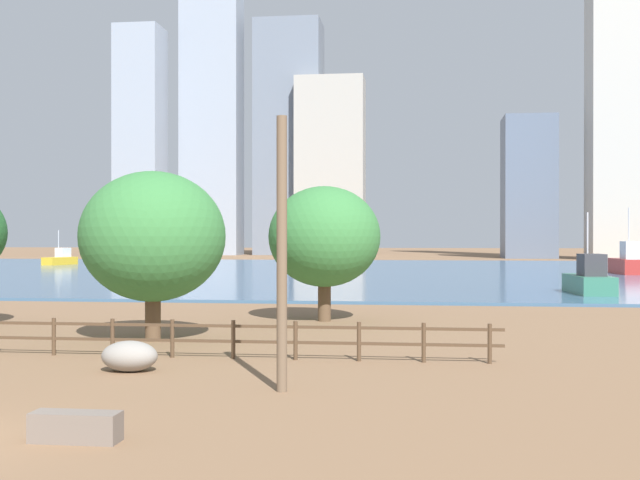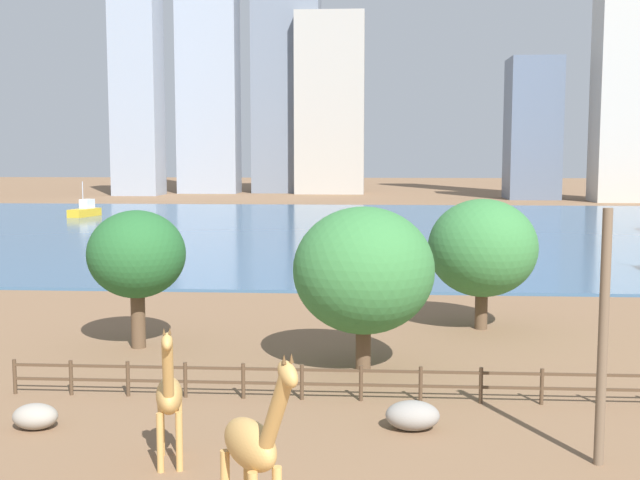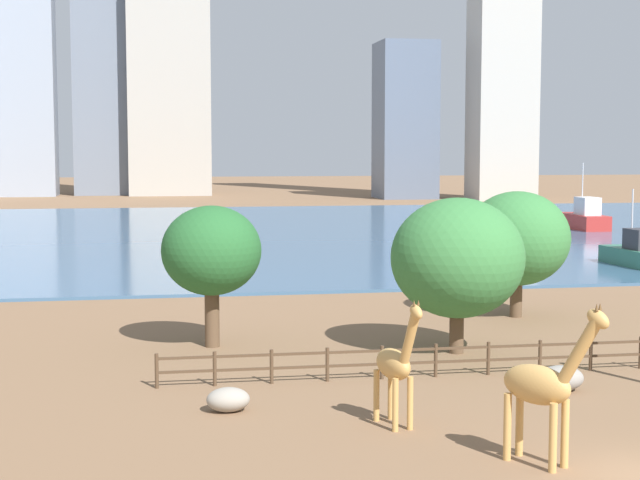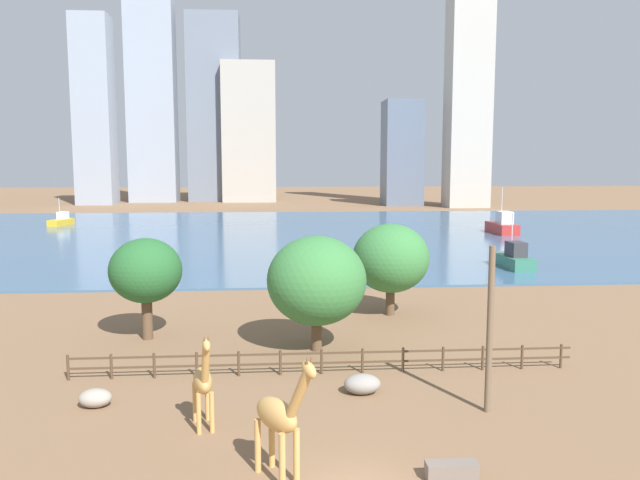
% 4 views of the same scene
% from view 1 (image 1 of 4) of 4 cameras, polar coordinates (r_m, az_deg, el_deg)
% --- Properties ---
extents(ground_plane, '(400.00, 400.00, 0.00)m').
position_cam_1_polar(ground_plane, '(95.15, 0.91, -2.25)').
color(ground_plane, brown).
extents(harbor_water, '(180.00, 86.00, 0.20)m').
position_cam_1_polar(harbor_water, '(92.17, 0.71, -2.27)').
color(harbor_water, '#3D6084').
rests_on(harbor_water, ground).
extents(utility_pole, '(0.28, 0.28, 7.35)m').
position_cam_1_polar(utility_pole, '(21.35, -2.73, -0.98)').
color(utility_pole, brown).
rests_on(utility_pole, ground).
extents(boulder_near_fence, '(1.74, 1.26, 0.94)m').
position_cam_1_polar(boulder_near_fence, '(25.44, -13.39, -8.04)').
color(boulder_near_fence, gray).
rests_on(boulder_near_fence, ground).
extents(feeding_trough, '(1.80, 0.60, 0.60)m').
position_cam_1_polar(feeding_trough, '(17.26, -16.98, -12.59)').
color(feeding_trough, '#72665B').
rests_on(feeding_trough, ground).
extents(enclosure_fence, '(26.12, 0.14, 1.30)m').
position_cam_1_polar(enclosure_fence, '(28.67, -14.32, -6.52)').
color(enclosure_fence, '#4C3826').
rests_on(enclosure_fence, ground).
extents(tree_center_broad, '(5.75, 5.75, 6.73)m').
position_cam_1_polar(tree_center_broad, '(32.39, -11.80, 0.23)').
color(tree_center_broad, brown).
rests_on(tree_center_broad, ground).
extents(tree_right_tall, '(5.47, 5.47, 6.60)m').
position_cam_1_polar(tree_right_tall, '(39.11, 0.32, 0.23)').
color(tree_right_tall, brown).
rests_on(tree_right_tall, ground).
extents(boat_ferry, '(3.22, 5.69, 4.84)m').
position_cam_1_polar(boat_ferry, '(117.73, -17.97, -1.29)').
color(boat_ferry, gold).
rests_on(boat_ferry, harbor_water).
extents(boat_tug, '(2.58, 6.37, 5.63)m').
position_cam_1_polar(boat_tug, '(58.39, 18.60, -2.71)').
color(boat_tug, '#337259').
rests_on(boat_tug, harbor_water).
extents(boat_barge, '(2.90, 7.86, 7.05)m').
position_cam_1_polar(boat_barge, '(91.26, 21.19, -1.51)').
color(boat_barge, '#B22D28').
rests_on(boat_barge, harbor_water).
extents(skyline_tower_needle, '(15.12, 9.13, 39.41)m').
position_cam_1_polar(skyline_tower_needle, '(178.74, 0.74, 5.24)').
color(skyline_tower_needle, '#ADA89E').
rests_on(skyline_tower_needle, ground).
extents(skyline_block_central, '(13.18, 8.09, 94.25)m').
position_cam_1_polar(skyline_block_central, '(188.52, -7.71, 13.42)').
color(skyline_block_central, '#939EAD').
rests_on(skyline_block_central, ground).
extents(skyline_tower_glass, '(9.58, 8.84, 49.52)m').
position_cam_1_polar(skyline_tower_glass, '(179.08, -12.66, 6.85)').
color(skyline_tower_glass, '#939EAD').
rests_on(skyline_tower_glass, ground).
extents(skyline_block_left, '(9.77, 10.10, 27.24)m').
position_cam_1_polar(skyline_block_left, '(159.91, 14.61, 3.63)').
color(skyline_block_left, slate).
rests_on(skyline_block_left, ground).
extents(skyline_block_right, '(14.98, 11.16, 53.38)m').
position_cam_1_polar(skyline_block_right, '(185.58, -2.21, 7.22)').
color(skyline_block_right, slate).
rests_on(skyline_block_right, ground).
extents(skyline_tower_short, '(10.29, 8.14, 89.56)m').
position_cam_1_polar(skyline_tower_short, '(159.11, 20.44, 15.03)').
color(skyline_tower_short, '#B7B2A8').
rests_on(skyline_tower_short, ground).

